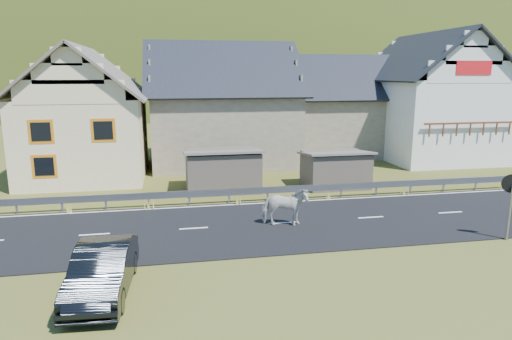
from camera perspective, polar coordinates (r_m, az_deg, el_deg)
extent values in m
plane|color=#404416|center=(20.16, 3.70, -6.69)|extent=(160.00, 160.00, 0.00)
cube|color=black|center=(20.15, 3.70, -6.64)|extent=(60.00, 7.00, 0.04)
cube|color=silver|center=(20.15, 3.71, -6.57)|extent=(60.00, 6.60, 0.01)
cube|color=#93969B|center=(23.43, 1.48, -2.53)|extent=(28.00, 0.08, 0.34)
cube|color=#93969B|center=(24.09, -27.75, -4.10)|extent=(0.10, 0.06, 0.70)
cube|color=#93969B|center=(23.57, -23.10, -4.00)|extent=(0.10, 0.06, 0.70)
cube|color=#93969B|center=(23.22, -18.26, -3.87)|extent=(0.10, 0.06, 0.70)
cube|color=#93969B|center=(23.03, -13.32, -3.70)|extent=(0.10, 0.06, 0.70)
cube|color=#93969B|center=(23.02, -8.33, -3.51)|extent=(0.10, 0.06, 0.70)
cube|color=#93969B|center=(23.18, -3.38, -3.30)|extent=(0.10, 0.06, 0.70)
cube|color=#93969B|center=(23.50, 1.46, -3.06)|extent=(0.10, 0.06, 0.70)
cube|color=#93969B|center=(24.00, 6.14, -2.81)|extent=(0.10, 0.06, 0.70)
cube|color=#93969B|center=(24.64, 10.60, -2.56)|extent=(0.10, 0.06, 0.70)
cube|color=#93969B|center=(25.43, 14.81, -2.30)|extent=(0.10, 0.06, 0.70)
cube|color=#93969B|center=(26.34, 18.74, -2.05)|extent=(0.10, 0.06, 0.70)
cube|color=#93969B|center=(27.37, 22.39, -1.81)|extent=(0.10, 0.06, 0.70)
cube|color=#93969B|center=(28.51, 25.76, -1.58)|extent=(0.10, 0.06, 0.70)
cube|color=#93969B|center=(29.73, 28.87, -1.37)|extent=(0.10, 0.06, 0.70)
cube|color=#60544A|center=(25.70, -4.22, -0.06)|extent=(4.30, 3.30, 2.40)
cube|color=#60544A|center=(26.76, 9.87, 0.05)|extent=(3.80, 2.90, 2.20)
cube|color=#FBE6BA|center=(31.16, -20.29, 3.96)|extent=(7.00, 9.00, 5.00)
cube|color=orange|center=(27.01, -25.29, 4.36)|extent=(1.30, 0.12, 1.30)
cube|color=orange|center=(26.40, -18.54, 4.73)|extent=(1.30, 0.12, 1.30)
cube|color=orange|center=(27.29, -24.94, 0.41)|extent=(1.30, 0.12, 1.30)
cube|color=gray|center=(32.77, -23.90, 11.17)|extent=(0.70, 0.70, 2.40)
cube|color=gray|center=(33.93, -4.25, 5.26)|extent=(10.00, 9.00, 5.00)
cube|color=gray|center=(38.31, 10.49, 5.56)|extent=(9.00, 8.00, 4.60)
cube|color=silver|center=(38.22, 20.65, 6.03)|extent=(8.00, 10.00, 6.00)
cube|color=red|center=(33.87, 25.60, 11.43)|extent=(2.60, 0.06, 0.90)
cube|color=brown|center=(33.85, 25.27, 5.33)|extent=(6.80, 0.12, 0.12)
ellipsoid|color=#21360D|center=(200.47, -7.92, 4.27)|extent=(440.00, 280.00, 260.00)
imported|color=beige|center=(19.56, 3.61, -4.59)|extent=(1.32, 2.13, 1.67)
imported|color=black|center=(14.56, -18.62, -11.77)|extent=(1.81, 4.54, 1.47)
cylinder|color=#93969B|center=(20.42, 29.13, -4.73)|extent=(0.09, 0.09, 2.22)
cylinder|color=black|center=(20.21, 29.30, -1.49)|extent=(0.71, 0.30, 0.73)
cylinder|color=white|center=(20.24, 29.22, -1.46)|extent=(0.60, 0.24, 0.62)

